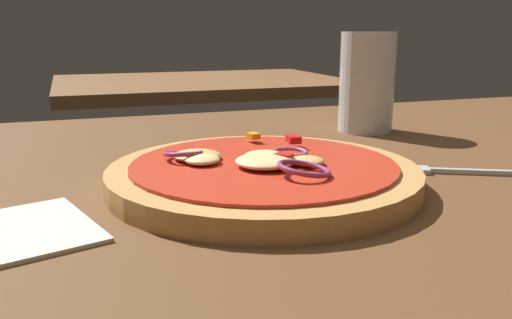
# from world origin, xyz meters

# --- Properties ---
(dining_table) EXTENTS (1.47, 0.90, 0.03)m
(dining_table) POSITION_xyz_m (0.00, 0.00, 0.01)
(dining_table) COLOR brown
(dining_table) RESTS_ON ground
(pizza) EXTENTS (0.27, 0.27, 0.03)m
(pizza) POSITION_xyz_m (-0.06, 0.01, 0.04)
(pizza) COLOR tan
(pizza) RESTS_ON dining_table
(fork) EXTENTS (0.17, 0.10, 0.01)m
(fork) POSITION_xyz_m (0.14, -0.01, 0.03)
(fork) COLOR silver
(fork) RESTS_ON dining_table
(beer_glass) EXTENTS (0.07, 0.07, 0.13)m
(beer_glass) POSITION_xyz_m (0.17, 0.22, 0.09)
(beer_glass) COLOR silver
(beer_glass) RESTS_ON dining_table
(background_table) EXTENTS (0.77, 0.55, 0.03)m
(background_table) POSITION_xyz_m (0.14, 1.04, 0.01)
(background_table) COLOR brown
(background_table) RESTS_ON ground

